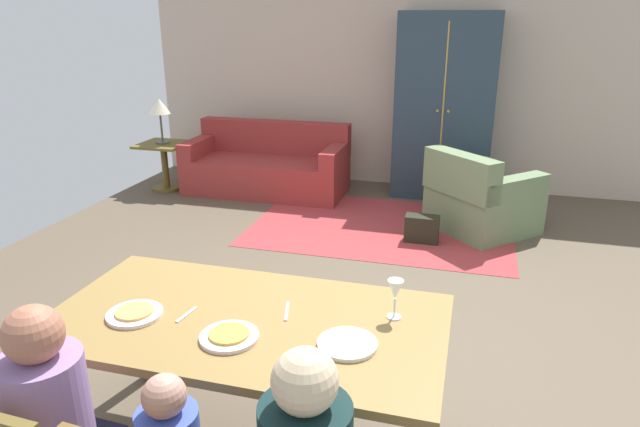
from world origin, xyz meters
TOP-DOWN VIEW (x-y plane):
  - ground_plane at (0.00, 0.50)m, footprint 6.48×6.20m
  - back_wall at (0.00, 3.65)m, footprint 6.48×0.10m
  - dining_table at (-0.02, -1.31)m, footprint 1.79×0.94m
  - plate_near_man at (-0.51, -1.43)m, footprint 0.25×0.25m
  - pizza_near_man at (-0.51, -1.43)m, footprint 0.17×0.17m
  - plate_near_child at (-0.02, -1.49)m, footprint 0.25×0.25m
  - pizza_near_child at (-0.02, -1.49)m, footprint 0.17×0.17m
  - plate_near_woman at (0.47, -1.41)m, footprint 0.25×0.25m
  - wine_glass at (0.62, -1.13)m, footprint 0.07×0.07m
  - fork at (-0.29, -1.36)m, footprint 0.04×0.15m
  - knife at (0.14, -1.21)m, footprint 0.06×0.17m
  - area_rug at (0.06, 1.98)m, footprint 2.60×1.80m
  - couch at (-1.49, 2.84)m, footprint 1.91×0.86m
  - armchair at (1.01, 2.14)m, footprint 1.21×1.21m
  - armoire at (0.54, 3.26)m, footprint 1.10×0.59m
  - side_table at (-2.74, 2.58)m, footprint 0.56×0.56m
  - table_lamp at (-2.74, 2.58)m, footprint 0.26×0.26m
  - handbag at (0.50, 1.68)m, footprint 0.32×0.16m

SIDE VIEW (x-z plane):
  - ground_plane at x=0.00m, z-range -0.02..0.00m
  - area_rug at x=0.06m, z-range 0.00..0.01m
  - handbag at x=0.50m, z-range 0.00..0.26m
  - couch at x=-1.49m, z-range -0.11..0.71m
  - armchair at x=1.01m, z-range -0.09..0.73m
  - side_table at x=-2.74m, z-range 0.09..0.67m
  - dining_table at x=-0.02m, z-range 0.31..1.07m
  - fork at x=-0.29m, z-range 0.76..0.77m
  - knife at x=0.14m, z-range 0.76..0.77m
  - plate_near_man at x=-0.51m, z-range 0.76..0.78m
  - plate_near_child at x=-0.02m, z-range 0.76..0.78m
  - plate_near_woman at x=0.47m, z-range 0.76..0.78m
  - pizza_near_man at x=-0.51m, z-range 0.78..0.79m
  - pizza_near_child at x=-0.02m, z-range 0.78..0.79m
  - wine_glass at x=0.62m, z-range 0.80..0.99m
  - table_lamp at x=-2.74m, z-range 0.74..1.28m
  - armoire at x=0.54m, z-range 0.00..2.10m
  - back_wall at x=0.00m, z-range 0.00..2.70m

